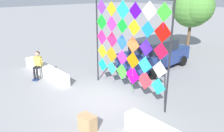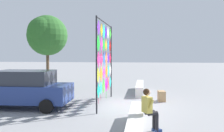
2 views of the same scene
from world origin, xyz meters
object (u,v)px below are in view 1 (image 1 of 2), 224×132
(parked_car, at_px, (155,53))
(tree_far_right, at_px, (193,7))
(kite_display_rack, at_px, (128,42))
(cardboard_box_large, at_px, (87,123))
(seated_vendor, at_px, (37,63))

(parked_car, relative_size, tree_far_right, 1.00)
(kite_display_rack, distance_m, cardboard_box_large, 3.79)
(cardboard_box_large, height_order, tree_far_right, tree_far_right)
(kite_display_rack, distance_m, seated_vendor, 5.16)
(cardboard_box_large, xyz_separation_m, tree_far_right, (-3.35, 12.25, 2.96))
(parked_car, bearing_deg, cardboard_box_large, -69.94)
(kite_display_rack, xyz_separation_m, tree_far_right, (-2.27, 9.31, 0.83))
(cardboard_box_large, distance_m, tree_far_right, 13.04)
(cardboard_box_large, bearing_deg, parked_car, 110.06)
(parked_car, bearing_deg, kite_display_rack, -69.95)
(tree_far_right, bearing_deg, kite_display_rack, -76.28)
(parked_car, xyz_separation_m, tree_far_right, (-0.89, 5.53, 2.34))
(seated_vendor, distance_m, cardboard_box_large, 5.58)
(seated_vendor, height_order, parked_car, parked_car)
(kite_display_rack, bearing_deg, cardboard_box_large, -69.93)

